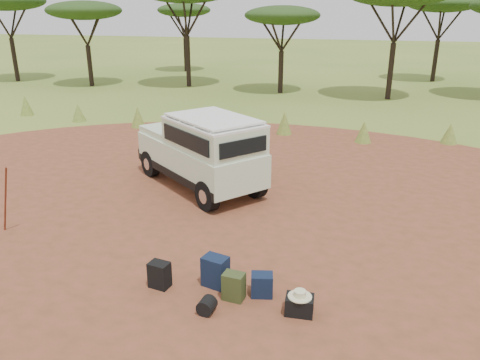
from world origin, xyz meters
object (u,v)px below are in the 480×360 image
(backpack_black, at_px, (160,275))
(backpack_navy, at_px, (215,272))
(safari_vehicle, at_px, (202,152))
(backpack_olive, at_px, (234,287))
(duffel_navy, at_px, (262,285))
(walking_staff, at_px, (5,200))
(hard_case, at_px, (299,305))

(backpack_black, height_order, backpack_navy, backpack_navy)
(safari_vehicle, height_order, backpack_olive, safari_vehicle)
(backpack_olive, height_order, duffel_navy, backpack_olive)
(safari_vehicle, relative_size, backpack_black, 9.09)
(safari_vehicle, bearing_deg, duffel_navy, -20.92)
(walking_staff, xyz_separation_m, hard_case, (6.48, -1.13, -0.63))
(walking_staff, relative_size, hard_case, 3.76)
(backpack_black, xyz_separation_m, hard_case, (2.47, -0.10, -0.08))
(backpack_navy, bearing_deg, safari_vehicle, 126.66)
(backpack_navy, relative_size, backpack_olive, 1.15)
(safari_vehicle, xyz_separation_m, duffel_navy, (2.73, -4.58, -0.79))
(backpack_black, xyz_separation_m, backpack_navy, (0.93, 0.30, 0.04))
(backpack_navy, bearing_deg, duffel_navy, 8.74)
(backpack_navy, relative_size, hard_case, 1.26)
(hard_case, bearing_deg, safari_vehicle, 120.85)
(walking_staff, height_order, duffel_navy, walking_staff)
(backpack_olive, bearing_deg, duffel_navy, 33.87)
(backpack_olive, xyz_separation_m, hard_case, (1.12, -0.10, -0.09))
(walking_staff, xyz_separation_m, backpack_olive, (5.35, -1.03, -0.55))
(walking_staff, bearing_deg, safari_vehicle, -18.04)
(safari_vehicle, xyz_separation_m, backpack_olive, (2.30, -4.81, -0.75))
(duffel_navy, bearing_deg, backpack_black, 173.91)
(backpack_navy, relative_size, duffel_navy, 1.37)
(backpack_olive, bearing_deg, safari_vehicle, 121.16)
(backpack_black, bearing_deg, duffel_navy, 16.39)
(safari_vehicle, bearing_deg, backpack_black, -40.53)
(backpack_black, height_order, duffel_navy, backpack_black)
(backpack_olive, bearing_deg, hard_case, 0.53)
(backpack_black, bearing_deg, backpack_olive, 8.94)
(safari_vehicle, relative_size, hard_case, 9.72)
(walking_staff, distance_m, backpack_olive, 5.48)
(backpack_black, distance_m, duffel_navy, 1.79)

